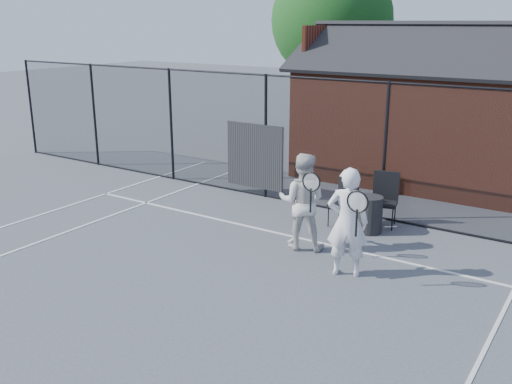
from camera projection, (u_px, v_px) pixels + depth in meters
The scene contains 10 objects.
ground at pixel (203, 295), 9.07m from camera, with size 80.00×80.00×0.00m, color #474B51.
court_lines at pixel (145, 331), 8.01m from camera, with size 11.02×18.00×0.01m.
fence at pixel (329, 148), 12.81m from camera, with size 22.04×3.00×3.00m.
clubhouse at pixel (421, 119), 15.55m from camera, with size 6.50×4.36×4.19m.
tree_left at pixel (332, 21), 21.03m from camera, with size 4.48×4.48×6.44m.
player_front at pixel (348, 222), 9.54m from camera, with size 0.91×0.73×1.90m.
player_back at pixel (302, 201), 10.70m from camera, with size 1.10×0.98×1.86m.
chair_left at pixel (384, 201), 11.96m from camera, with size 0.54×0.56×1.12m, color black.
chair_right at pixel (342, 204), 11.95m from camera, with size 0.48×0.50×1.01m, color black.
waste_bin at pixel (370, 214), 11.67m from camera, with size 0.52×0.52×0.76m, color #262626.
Camera 1 is at (5.21, -6.40, 4.19)m, focal length 40.00 mm.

